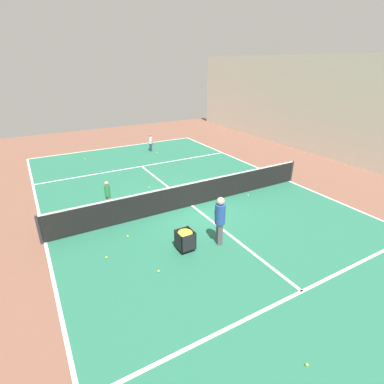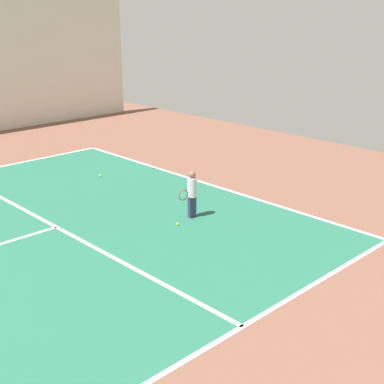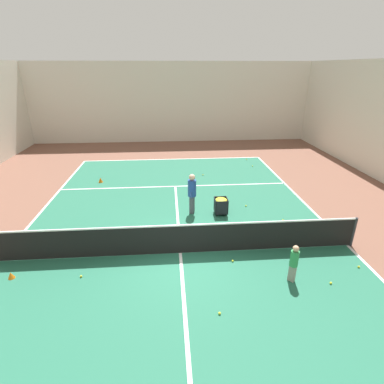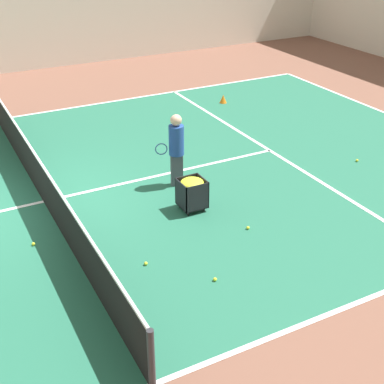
{
  "view_description": "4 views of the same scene",
  "coord_description": "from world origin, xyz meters",
  "px_view_note": "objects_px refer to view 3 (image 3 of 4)",
  "views": [
    {
      "loc": [
        5.8,
        10.19,
        5.81
      ],
      "look_at": [
        0.0,
        0.0,
        0.65
      ],
      "focal_mm": 28.0,
      "sensor_mm": 36.0,
      "label": 1
    },
    {
      "loc": [
        -10.77,
        -0.24,
        4.95
      ],
      "look_at": [
        -1.77,
        -8.92,
        0.66
      ],
      "focal_mm": 50.0,
      "sensor_mm": 36.0,
      "label": 2
    },
    {
      "loc": [
        -0.28,
        -8.49,
        5.81
      ],
      "look_at": [
        0.63,
        3.0,
        0.96
      ],
      "focal_mm": 28.0,
      "sensor_mm": 36.0,
      "label": 3
    },
    {
      "loc": [
        10.77,
        -1.91,
        5.81
      ],
      "look_at": [
        1.84,
        2.77,
        0.43
      ],
      "focal_mm": 50.0,
      "sensor_mm": 36.0,
      "label": 4
    }
  ],
  "objects_px": {
    "ball_cart": "(221,203)",
    "training_cone_0": "(101,180)",
    "coach_at_net": "(192,191)",
    "tennis_net": "(180,239)",
    "child_midcourt": "(294,261)",
    "training_cone_1": "(11,275)"
  },
  "relations": [
    {
      "from": "ball_cart",
      "to": "training_cone_0",
      "type": "xyz_separation_m",
      "value": [
        -5.86,
        4.25,
        -0.37
      ]
    },
    {
      "from": "coach_at_net",
      "to": "training_cone_0",
      "type": "bearing_deg",
      "value": -112.03
    },
    {
      "from": "tennis_net",
      "to": "training_cone_0",
      "type": "xyz_separation_m",
      "value": [
        -4.02,
        7.03,
        -0.42
      ]
    },
    {
      "from": "child_midcourt",
      "to": "ball_cart",
      "type": "xyz_separation_m",
      "value": [
        -1.34,
        4.43,
        -0.18
      ]
    },
    {
      "from": "child_midcourt",
      "to": "training_cone_1",
      "type": "xyz_separation_m",
      "value": [
        -8.24,
        0.76,
        -0.58
      ]
    },
    {
      "from": "training_cone_1",
      "to": "training_cone_0",
      "type": "bearing_deg",
      "value": 82.56
    },
    {
      "from": "ball_cart",
      "to": "training_cone_1",
      "type": "distance_m",
      "value": 7.82
    },
    {
      "from": "coach_at_net",
      "to": "training_cone_1",
      "type": "xyz_separation_m",
      "value": [
        -5.69,
        -3.89,
        -0.9
      ]
    },
    {
      "from": "coach_at_net",
      "to": "child_midcourt",
      "type": "distance_m",
      "value": 5.31
    },
    {
      "from": "tennis_net",
      "to": "child_midcourt",
      "type": "distance_m",
      "value": 3.59
    },
    {
      "from": "training_cone_1",
      "to": "ball_cart",
      "type": "bearing_deg",
      "value": 27.98
    },
    {
      "from": "child_midcourt",
      "to": "training_cone_1",
      "type": "relative_size",
      "value": 5.87
    },
    {
      "from": "tennis_net",
      "to": "ball_cart",
      "type": "relative_size",
      "value": 16.52
    },
    {
      "from": "child_midcourt",
      "to": "training_cone_1",
      "type": "distance_m",
      "value": 8.29
    },
    {
      "from": "coach_at_net",
      "to": "training_cone_0",
      "type": "xyz_separation_m",
      "value": [
        -4.65,
        4.03,
        -0.86
      ]
    },
    {
      "from": "child_midcourt",
      "to": "training_cone_1",
      "type": "bearing_deg",
      "value": 45.16
    },
    {
      "from": "training_cone_0",
      "to": "training_cone_1",
      "type": "bearing_deg",
      "value": -97.44
    },
    {
      "from": "coach_at_net",
      "to": "ball_cart",
      "type": "bearing_deg",
      "value": 98.25
    },
    {
      "from": "child_midcourt",
      "to": "training_cone_1",
      "type": "height_order",
      "value": "child_midcourt"
    },
    {
      "from": "training_cone_1",
      "to": "coach_at_net",
      "type": "bearing_deg",
      "value": 34.36
    },
    {
      "from": "training_cone_0",
      "to": "training_cone_1",
      "type": "xyz_separation_m",
      "value": [
        -1.03,
        -7.92,
        -0.04
      ]
    },
    {
      "from": "child_midcourt",
      "to": "training_cone_0",
      "type": "distance_m",
      "value": 11.29
    }
  ]
}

